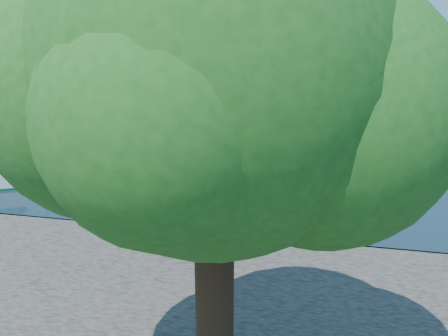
% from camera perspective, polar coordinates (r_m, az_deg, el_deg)
% --- Properties ---
extents(ground, '(160.00, 160.00, 0.00)m').
position_cam_1_polar(ground, '(20.90, -16.14, -8.01)').
color(ground, '#38332B').
rests_on(ground, ground).
extents(water_basin, '(38.00, 50.00, 0.08)m').
position_cam_1_polar(water_basin, '(42.53, -1.31, 5.56)').
color(water_basin, black).
rests_on(water_basin, ground).
extents(far_quay, '(60.00, 16.00, 0.50)m').
position_cam_1_polar(far_quay, '(73.68, 4.28, 10.67)').
color(far_quay, '#504B46').
rests_on(far_quay, ground).
extents(plane_tree, '(8.32, 6.40, 10.62)m').
position_cam_1_polar(plane_tree, '(7.84, -0.61, 9.84)').
color(plane_tree, '#332114').
rests_on(plane_tree, near_quay).
extents(townhouse_west_end, '(5.44, 9.18, 14.93)m').
position_cam_1_polar(townhouse_west_end, '(79.44, -12.96, 15.92)').
color(townhouse_west_end, '#90684F').
rests_on(townhouse_west_end, far_quay).
extents(townhouse_west_mid, '(5.94, 9.18, 16.79)m').
position_cam_1_polar(townhouse_west_mid, '(77.19, -8.76, 16.77)').
color(townhouse_west_mid, '#C2B495').
rests_on(townhouse_west_mid, far_quay).
extents(townhouse_west_inner, '(6.43, 9.18, 15.15)m').
position_cam_1_polar(townhouse_west_inner, '(75.24, -3.88, 16.24)').
color(townhouse_west_inner, silver).
rests_on(townhouse_west_inner, far_quay).
extents(townhouse_center, '(5.44, 9.18, 16.93)m').
position_cam_1_polar(townhouse_center, '(73.79, 1.20, 17.04)').
color(townhouse_center, brown).
rests_on(townhouse_center, far_quay).
extents(townhouse_east_inner, '(5.94, 9.18, 15.79)m').
position_cam_1_polar(townhouse_east_inner, '(72.96, 6.04, 16.45)').
color(townhouse_east_inner, tan).
rests_on(townhouse_east_inner, far_quay).
extents(townhouse_east_mid, '(6.43, 9.18, 16.65)m').
position_cam_1_polar(townhouse_east_mid, '(72.60, 11.38, 16.51)').
color(townhouse_east_mid, beige).
rests_on(townhouse_east_mid, far_quay).
extents(townhouse_east_end, '(5.44, 9.18, 14.43)m').
position_cam_1_polar(townhouse_east_end, '(72.84, 16.63, 15.37)').
color(townhouse_east_end, brown).
rests_on(townhouse_east_end, far_quay).
extents(far_tree_far_west, '(7.28, 5.60, 7.68)m').
position_cam_1_polar(far_tree_far_west, '(74.06, -13.82, 14.10)').
color(far_tree_far_west, '#332114').
rests_on(far_tree_far_west, far_quay).
extents(far_tree_west, '(6.76, 5.20, 7.36)m').
position_cam_1_polar(far_tree_west, '(71.07, -7.78, 14.23)').
color(far_tree_west, '#332114').
rests_on(far_tree_west, far_quay).
extents(far_tree_mid_west, '(7.80, 6.00, 8.00)m').
position_cam_1_polar(far_tree_mid_west, '(68.87, -1.26, 14.46)').
color(far_tree_mid_west, '#332114').
rests_on(far_tree_mid_west, far_quay).
extents(far_tree_mid_east, '(7.02, 5.40, 7.52)m').
position_cam_1_polar(far_tree_mid_east, '(67.57, 5.57, 14.20)').
color(far_tree_mid_east, '#332114').
rests_on(far_tree_mid_east, far_quay).
extents(far_tree_east, '(7.54, 5.80, 7.84)m').
position_cam_1_polar(far_tree_east, '(67.19, 12.59, 13.95)').
color(far_tree_east, '#332114').
rests_on(far_tree_east, far_quay).
extents(far_tree_far_east, '(6.76, 5.20, 7.36)m').
position_cam_1_polar(far_tree_far_east, '(67.78, 19.52, 13.29)').
color(far_tree_far_east, '#332114').
rests_on(far_tree_far_east, far_quay).
extents(side_tree_left_far, '(7.28, 5.60, 7.88)m').
position_cam_1_polar(side_tree_left_far, '(54.50, -23.98, 12.38)').
color(side_tree_left_far, '#332114').
rests_on(side_tree_left_far, left_quay).
extents(giraffe_statue, '(2.92, 1.64, 4.43)m').
position_cam_1_polar(giraffe_statue, '(16.70, -0.88, -3.81)').
color(giraffe_statue, '#362D1B').
rests_on(giraffe_statue, near_quay).
extents(motorsailer, '(12.08, 8.15, 11.04)m').
position_cam_1_polar(motorsailer, '(29.14, -26.27, 0.00)').
color(motorsailer, silver).
rests_on(motorsailer, water_basin).
extents(sailboat_left_b, '(8.07, 3.27, 12.89)m').
position_cam_1_polar(sailboat_left_b, '(35.43, -26.62, 2.36)').
color(sailboat_left_b, navy).
rests_on(sailboat_left_b, water_basin).
extents(sailboat_left_c, '(5.85, 3.61, 11.02)m').
position_cam_1_polar(sailboat_left_c, '(51.12, -15.28, 7.61)').
color(sailboat_left_c, silver).
rests_on(sailboat_left_c, water_basin).
extents(sailboat_left_d, '(5.41, 3.68, 10.88)m').
position_cam_1_polar(sailboat_left_d, '(55.34, -12.64, 8.56)').
color(sailboat_left_d, silver).
rests_on(sailboat_left_d, water_basin).
extents(sailboat_left_e, '(7.46, 4.54, 9.86)m').
position_cam_1_polar(sailboat_left_e, '(65.77, -10.40, 10.01)').
color(sailboat_left_e, beige).
rests_on(sailboat_left_e, water_basin).
extents(sailboat_right_a, '(5.56, 3.68, 8.53)m').
position_cam_1_polar(sailboat_right_a, '(28.97, 22.44, -0.34)').
color(sailboat_right_a, silver).
rests_on(sailboat_right_a, water_basin).
extents(sailboat_right_b, '(6.73, 2.94, 10.68)m').
position_cam_1_polar(sailboat_right_b, '(40.66, 19.45, 4.79)').
color(sailboat_right_b, navy).
rests_on(sailboat_right_b, water_basin).
extents(sailboat_right_c, '(5.99, 2.62, 8.82)m').
position_cam_1_polar(sailboat_right_c, '(41.72, 19.27, 5.10)').
color(sailboat_right_c, silver).
rests_on(sailboat_right_c, water_basin).
extents(sailboat_right_d, '(5.96, 3.16, 10.47)m').
position_cam_1_polar(sailboat_right_d, '(58.82, 17.20, 8.71)').
color(sailboat_right_d, silver).
rests_on(sailboat_right_d, water_basin).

